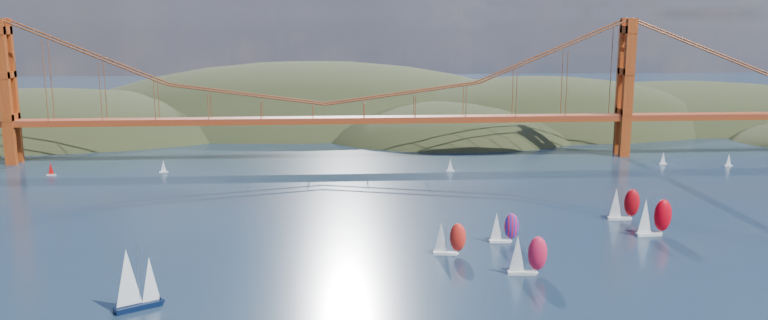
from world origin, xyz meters
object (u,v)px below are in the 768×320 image
Objects in this scene: sloop_navy at (134,279)px; racer_1 at (527,254)px; racer_0 at (449,238)px; racer_rwb at (504,227)px; racer_2 at (654,216)px; racer_3 at (623,203)px.

sloop_navy reaches higher than racer_1.
racer_0 reaches higher than racer_rwb.
racer_1 is 23.68m from racer_rwb.
racer_0 is 0.90× the size of racer_1.
racer_0 is 0.82× the size of racer_2.
racer_rwb is (-38.17, -18.58, -0.66)m from racer_3.
racer_3 is (119.45, 56.57, -1.43)m from sloop_navy.
racer_rwb is at bearing 93.42° from racer_1.
racer_3 reaches higher than racer_0.
sloop_navy is 1.28× the size of racer_2.
racer_2 is at bearing -12.70° from sloop_navy.
racer_2 is 1.09× the size of racer_3.
racer_1 is 0.99× the size of racer_3.
racer_2 reaches higher than racer_rwb.
racer_rwb is (15.23, 8.74, -0.15)m from racer_0.
sloop_navy is 1.62× the size of racer_rwb.
racer_2 is (121.38, 41.20, -1.01)m from sloop_navy.
sloop_navy is at bearing -150.07° from racer_3.
sloop_navy is at bearing -165.92° from racer_1.
racer_3 is at bearing -6.11° from sloop_navy.
sloop_navy is 1.41× the size of racer_1.
racer_0 is 56.62m from racer_2.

